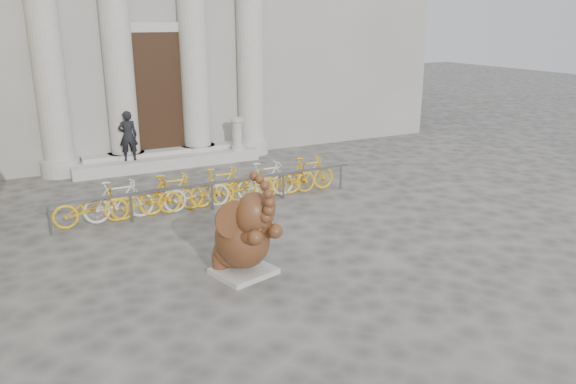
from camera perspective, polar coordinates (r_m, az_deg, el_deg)
ground at (r=10.48m, az=1.99°, el=-8.91°), size 80.00×80.00×0.00m
entrance_steps at (r=18.72m, az=-12.19°, el=3.14°), size 6.00×1.20×0.36m
elephant_statue at (r=10.42m, az=-4.50°, el=-4.60°), size 1.35×1.63×2.07m
bike_rack at (r=14.35m, az=-8.11°, el=0.40°), size 8.00×0.53×1.00m
pedestrian at (r=18.10m, az=-15.94°, el=5.51°), size 0.60×0.42×1.56m
balustrade_post at (r=19.03m, az=-5.16°, el=5.77°), size 0.44×0.44×1.07m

